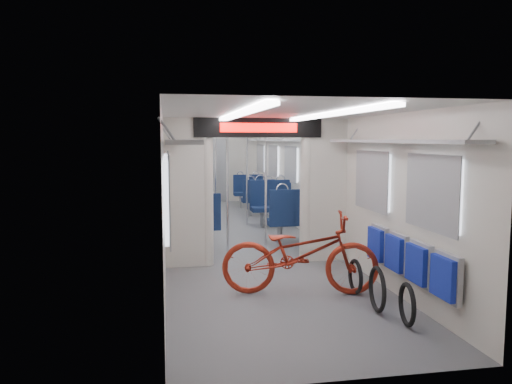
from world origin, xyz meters
TOP-DOWN VIEW (x-y plane):
  - carriage at (0.00, -0.27)m, footprint 12.00×12.02m
  - bicycle at (0.24, -3.69)m, footprint 2.10×1.08m
  - flip_bench at (1.35, -4.39)m, footprint 0.12×2.09m
  - bike_hoop_a at (1.07, -4.97)m, footprint 0.12×0.47m
  - bike_hoop_b at (0.94, -4.50)m, footprint 0.10×0.54m
  - bike_hoop_c at (0.95, -3.81)m, footprint 0.06×0.45m
  - seat_bay_near_left at (-0.93, 0.12)m, footprint 0.93×2.17m
  - seat_bay_near_right at (0.93, 0.35)m, footprint 0.95×2.28m
  - seat_bay_far_left at (-0.93, 3.71)m, footprint 0.91×2.05m
  - seat_bay_far_right at (0.93, 3.68)m, footprint 0.88×1.91m
  - stanchion_near_left at (-0.39, -1.26)m, footprint 0.04×0.04m
  - stanchion_near_right at (0.28, -1.30)m, footprint 0.04×0.04m
  - stanchion_far_left at (-0.29, 1.82)m, footprint 0.04×0.04m
  - stanchion_far_right at (0.40, 1.51)m, footprint 0.04×0.04m

SIDE VIEW (x-z plane):
  - bike_hoop_c at x=0.95m, z-range -0.03..0.42m
  - bike_hoop_a at x=1.07m, z-range -0.03..0.45m
  - bike_hoop_b at x=0.94m, z-range -0.03..0.51m
  - seat_bay_far_right at x=0.93m, z-range 0.00..1.05m
  - bicycle at x=0.24m, z-range 0.00..1.05m
  - seat_bay_far_left at x=-0.93m, z-range -0.01..1.09m
  - seat_bay_near_left at x=-0.93m, z-range -0.01..1.12m
  - seat_bay_near_right at x=0.93m, z-range -0.01..1.15m
  - flip_bench at x=1.35m, z-range 0.33..0.83m
  - stanchion_near_left at x=-0.39m, z-range 0.00..2.30m
  - stanchion_near_right at x=0.28m, z-range 0.00..2.30m
  - stanchion_far_left at x=-0.29m, z-range 0.00..2.30m
  - stanchion_far_right at x=0.40m, z-range 0.00..2.30m
  - carriage at x=0.00m, z-range 0.35..2.66m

